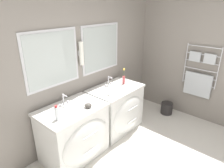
{
  "coord_description": "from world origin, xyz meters",
  "views": [
    {
      "loc": [
        -1.7,
        -0.41,
        2.16
      ],
      "look_at": [
        0.34,
        1.36,
        1.06
      ],
      "focal_mm": 32.0,
      "sensor_mm": 36.0,
      "label": 1
    }
  ],
  "objects": [
    {
      "name": "faucet_right",
      "position": [
        0.72,
        1.76,
        0.88
      ],
      "size": [
        0.17,
        0.11,
        0.17
      ],
      "color": "silver",
      "rests_on": "vanity_right"
    },
    {
      "name": "waste_bin",
      "position": [
        1.82,
        1.12,
        0.12
      ],
      "size": [
        0.24,
        0.24,
        0.24
      ],
      "color": "#282626",
      "rests_on": "ground_plane"
    },
    {
      "name": "flower_vase",
      "position": [
        0.95,
        1.61,
        0.92
      ],
      "size": [
        0.05,
        0.05,
        0.3
      ],
      "color": "#CC4C51",
      "rests_on": "vanity_right"
    },
    {
      "name": "amenity_bowl",
      "position": [
        -0.07,
        1.44,
        0.84
      ],
      "size": [
        0.1,
        0.1,
        0.06
      ],
      "color": "#4C4742",
      "rests_on": "vanity_left"
    },
    {
      "name": "vanity_left",
      "position": [
        -0.24,
        1.56,
        0.41
      ],
      "size": [
        0.92,
        0.69,
        0.81
      ],
      "color": "white",
      "rests_on": "ground_plane"
    },
    {
      "name": "wall_back",
      "position": [
        0.01,
        1.97,
        1.3
      ],
      "size": [
        5.75,
        0.15,
        2.6
      ],
      "color": "gray",
      "rests_on": "ground_plane"
    },
    {
      "name": "toiletry_bottle",
      "position": [
        -0.53,
        1.5,
        0.9
      ],
      "size": [
        0.05,
        0.05,
        0.2
      ],
      "color": "silver",
      "rests_on": "vanity_left"
    },
    {
      "name": "faucet_left",
      "position": [
        -0.24,
        1.76,
        0.88
      ],
      "size": [
        0.17,
        0.11,
        0.17
      ],
      "color": "silver",
      "rests_on": "vanity_left"
    },
    {
      "name": "wall_right",
      "position": [
        2.1,
        0.87,
        1.29
      ],
      "size": [
        0.13,
        3.91,
        2.6
      ],
      "color": "gray",
      "rests_on": "ground_plane"
    },
    {
      "name": "soap_dish",
      "position": [
        0.43,
        1.47,
        0.82
      ],
      "size": [
        0.09,
        0.06,
        0.04
      ],
      "color": "white",
      "rests_on": "vanity_right"
    },
    {
      "name": "vanity_right",
      "position": [
        0.72,
        1.56,
        0.41
      ],
      "size": [
        0.92,
        0.69,
        0.81
      ],
      "color": "white",
      "rests_on": "ground_plane"
    }
  ]
}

